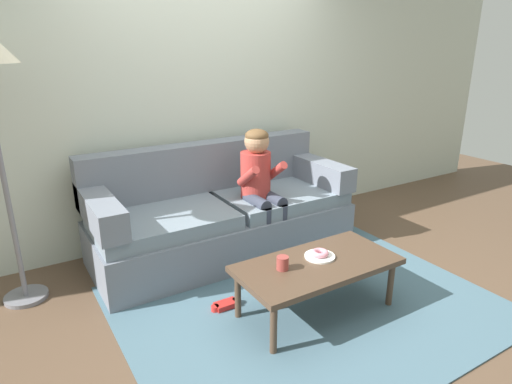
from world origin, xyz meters
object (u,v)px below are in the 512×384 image
mug (283,263)px  donut (320,253)px  toy_controller (226,305)px  couch (221,215)px  person_child (260,180)px  coffee_table (317,267)px

mug → donut: bearing=1.1°
mug → toy_controller: bearing=129.7°
couch → donut: (0.18, -1.14, 0.07)m
person_child → toy_controller: size_ratio=4.87×
donut → toy_controller: donut is taller
coffee_table → toy_controller: bearing=145.3°
donut → toy_controller: 0.76m
couch → toy_controller: couch is taller
person_child → mug: (-0.42, -0.94, -0.24)m
coffee_table → donut: donut is taller
coffee_table → person_child: 1.05m
couch → mug: couch is taller
couch → coffee_table: (0.11, -1.19, 0.00)m
mug → person_child: bearing=66.0°
donut → toy_controller: bearing=151.9°
couch → person_child: person_child is taller
person_child → donut: person_child is taller
coffee_table → mug: mug is taller
couch → person_child: size_ratio=2.03×
person_child → mug: bearing=-114.0°
toy_controller → coffee_table: bearing=-60.2°
couch → toy_controller: 0.98m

